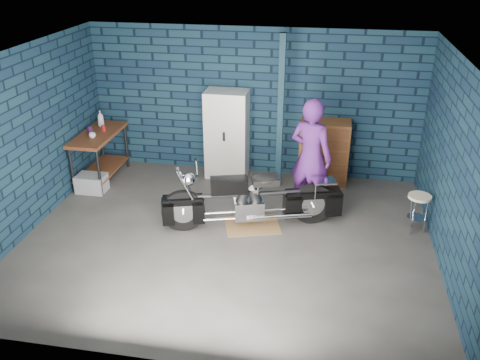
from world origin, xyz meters
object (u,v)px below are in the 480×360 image
object	(u,v)px
workbench	(100,157)
storage_bin	(92,183)
motorcycle	(253,196)
locker	(227,134)
shop_stool	(417,214)
tool_chest	(324,152)
person	(311,157)

from	to	relation	value
workbench	storage_bin	world-z (taller)	workbench
motorcycle	storage_bin	world-z (taller)	motorcycle
locker	shop_stool	world-z (taller)	locker
storage_bin	motorcycle	bearing A→B (deg)	-12.81
locker	shop_stool	xyz separation A→B (m)	(3.22, -1.53, -0.50)
storage_bin	tool_chest	xyz separation A→B (m)	(3.99, 1.11, 0.43)
motorcycle	person	bearing A→B (deg)	21.99
person	locker	size ratio (longest dim) A/B	1.17
workbench	locker	bearing A→B (deg)	15.17
workbench	motorcycle	distance (m)	3.22
person	tool_chest	bearing A→B (deg)	-76.07
motorcycle	shop_stool	bearing A→B (deg)	-10.56
tool_chest	motorcycle	bearing A→B (deg)	-119.61
tool_chest	workbench	bearing A→B (deg)	-171.40
storage_bin	tool_chest	bearing A→B (deg)	15.51
workbench	shop_stool	distance (m)	5.54
tool_chest	storage_bin	bearing A→B (deg)	-164.49
workbench	person	xyz separation A→B (m)	(3.81, -0.53, 0.49)
locker	shop_stool	size ratio (longest dim) A/B	2.62
person	storage_bin	xyz separation A→B (m)	(-3.79, 0.03, -0.79)
workbench	tool_chest	bearing A→B (deg)	8.60
motorcycle	workbench	bearing A→B (deg)	142.07
person	motorcycle	bearing A→B (deg)	62.32
workbench	person	distance (m)	3.88
tool_chest	shop_stool	size ratio (longest dim) A/B	1.88
person	tool_chest	size ratio (longest dim) A/B	1.63
storage_bin	workbench	bearing A→B (deg)	92.29
storage_bin	locker	xyz separation A→B (m)	(2.22, 1.11, 0.66)
shop_stool	motorcycle	bearing A→B (deg)	-174.07
storage_bin	shop_stool	size ratio (longest dim) A/B	0.81
motorcycle	person	size ratio (longest dim) A/B	1.24
workbench	locker	world-z (taller)	locker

